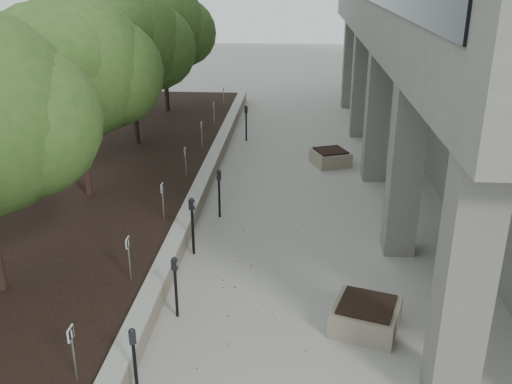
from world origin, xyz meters
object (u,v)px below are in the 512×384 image
(parking_meter_3, at_px, (193,226))
(parking_meter_2, at_px, (176,287))
(planter_front, at_px, (366,316))
(planter_back, at_px, (330,157))
(crabapple_tree_4, at_px, (131,67))
(crabapple_tree_5, at_px, (164,48))
(parking_meter_5, at_px, (246,123))
(crabapple_tree_3, at_px, (79,98))
(parking_meter_1, at_px, (135,363))
(parking_meter_4, at_px, (219,194))

(parking_meter_3, bearing_deg, parking_meter_2, -67.72)
(parking_meter_3, relative_size, planter_front, 1.23)
(parking_meter_2, bearing_deg, planter_back, 78.78)
(crabapple_tree_4, bearing_deg, planter_front, -55.22)
(crabapple_tree_5, bearing_deg, parking_meter_5, -39.55)
(parking_meter_2, bearing_deg, crabapple_tree_4, 117.86)
(crabapple_tree_3, height_order, crabapple_tree_4, same)
(parking_meter_3, bearing_deg, planter_front, -16.66)
(parking_meter_1, height_order, parking_meter_3, parking_meter_3)
(crabapple_tree_5, relative_size, parking_meter_3, 3.80)
(crabapple_tree_3, xyz_separation_m, parking_meter_4, (3.71, -0.39, -2.44))
(crabapple_tree_4, relative_size, planter_front, 4.67)
(crabapple_tree_4, distance_m, parking_meter_1, 13.02)
(crabapple_tree_3, distance_m, parking_meter_1, 8.43)
(parking_meter_3, height_order, parking_meter_4, parking_meter_3)
(parking_meter_5, height_order, planter_front, parking_meter_5)
(planter_front, xyz_separation_m, planter_back, (-0.20, 9.49, -0.01))
(parking_meter_5, relative_size, planter_back, 1.24)
(planter_front, bearing_deg, parking_meter_4, 125.05)
(crabapple_tree_3, distance_m, planter_front, 9.28)
(parking_meter_5, bearing_deg, parking_meter_3, -86.15)
(crabapple_tree_4, relative_size, crabapple_tree_5, 1.00)
(crabapple_tree_4, distance_m, planter_back, 7.51)
(crabapple_tree_4, bearing_deg, crabapple_tree_3, -90.00)
(parking_meter_1, distance_m, parking_meter_3, 4.81)
(parking_meter_3, bearing_deg, parking_meter_4, 100.45)
(parking_meter_1, bearing_deg, crabapple_tree_5, 79.47)
(parking_meter_2, xyz_separation_m, planter_back, (3.40, 9.36, -0.38))
(parking_meter_1, relative_size, planter_front, 1.09)
(parking_meter_2, relative_size, planter_front, 1.11)
(planter_back, bearing_deg, parking_meter_4, -124.56)
(parking_meter_1, relative_size, planter_back, 1.12)
(crabapple_tree_3, height_order, crabapple_tree_5, same)
(parking_meter_1, bearing_deg, parking_meter_5, 66.76)
(crabapple_tree_3, relative_size, crabapple_tree_5, 1.00)
(parking_meter_1, xyz_separation_m, planter_front, (3.78, 2.10, -0.36))
(parking_meter_4, distance_m, planter_front, 5.94)
(crabapple_tree_3, xyz_separation_m, crabapple_tree_4, (0.00, 5.00, 0.00))
(crabapple_tree_5, xyz_separation_m, planter_front, (7.11, -15.24, -2.85))
(parking_meter_3, xyz_separation_m, planter_back, (3.53, 6.78, -0.45))
(crabapple_tree_5, xyz_separation_m, planter_back, (6.91, -5.75, -2.86))
(crabapple_tree_3, relative_size, parking_meter_5, 3.88)
(crabapple_tree_4, xyz_separation_m, parking_meter_5, (3.78, 1.87, -2.42))
(planter_front, bearing_deg, parking_meter_1, -150.99)
(parking_meter_4, bearing_deg, parking_meter_2, -111.61)
(planter_front, bearing_deg, crabapple_tree_3, 143.62)
(parking_meter_4, distance_m, parking_meter_5, 7.27)
(crabapple_tree_5, bearing_deg, parking_meter_4, -70.35)
(crabapple_tree_4, height_order, parking_meter_1, crabapple_tree_4)
(crabapple_tree_5, bearing_deg, crabapple_tree_4, -90.00)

